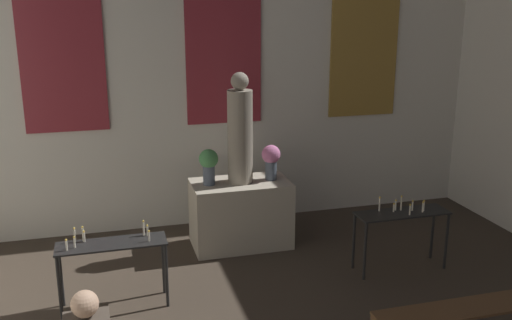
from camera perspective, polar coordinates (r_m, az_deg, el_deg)
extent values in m
cube|color=silver|center=(8.51, -3.36, 9.65)|extent=(8.20, 0.12, 4.88)
cube|color=maroon|center=(8.22, -19.02, 12.07)|extent=(1.11, 0.03, 2.73)
cube|color=maroon|center=(8.40, -3.29, 12.92)|extent=(1.11, 0.03, 2.73)
cube|color=olive|center=(9.13, 10.87, 12.88)|extent=(1.11, 0.03, 2.73)
cube|color=#ADA38E|center=(7.98, -1.54, -5.37)|extent=(1.34, 0.76, 0.93)
cylinder|color=gray|center=(7.65, -1.60, 2.31)|extent=(0.34, 0.34, 1.26)
sphere|color=gray|center=(7.52, -1.64, 7.89)|extent=(0.24, 0.24, 0.24)
cylinder|color=#4C5666|center=(7.69, -4.73, -1.50)|extent=(0.16, 0.16, 0.27)
sphere|color=#4C9351|center=(7.63, -4.77, 0.13)|extent=(0.26, 0.26, 0.26)
cylinder|color=#4C5666|center=(7.89, 1.50, -1.01)|extent=(0.16, 0.16, 0.27)
sphere|color=#C66B9E|center=(7.83, 1.52, 0.58)|extent=(0.26, 0.26, 0.26)
cube|color=black|center=(6.48, -14.26, -8.12)|extent=(1.19, 0.38, 0.02)
cylinder|color=black|center=(6.52, -19.06, -12.10)|extent=(0.04, 0.04, 0.75)
cylinder|color=black|center=(6.53, -8.92, -11.37)|extent=(0.04, 0.04, 0.75)
cylinder|color=black|center=(6.81, -18.92, -10.88)|extent=(0.04, 0.04, 0.75)
cylinder|color=black|center=(6.81, -9.25, -10.18)|extent=(0.04, 0.04, 0.75)
cylinder|color=silver|center=(6.45, -17.69, -7.92)|extent=(0.02, 0.02, 0.11)
sphere|color=#F9CC4C|center=(6.42, -17.74, -7.37)|extent=(0.02, 0.02, 0.02)
cylinder|color=silver|center=(6.57, -11.17, -6.76)|extent=(0.02, 0.02, 0.16)
sphere|color=#F9CC4C|center=(6.54, -11.21, -6.02)|extent=(0.02, 0.02, 0.02)
cylinder|color=silver|center=(6.58, -17.66, -7.23)|extent=(0.02, 0.02, 0.15)
sphere|color=#F9CC4C|center=(6.55, -17.72, -6.54)|extent=(0.02, 0.02, 0.02)
cylinder|color=silver|center=(6.57, -10.80, -6.99)|extent=(0.02, 0.02, 0.11)
sphere|color=#F9CC4C|center=(6.54, -10.83, -6.46)|extent=(0.02, 0.02, 0.02)
cylinder|color=silver|center=(6.41, -10.65, -7.55)|extent=(0.02, 0.02, 0.11)
sphere|color=#F9CC4C|center=(6.39, -10.68, -7.01)|extent=(0.02, 0.02, 0.02)
cylinder|color=silver|center=(6.58, -16.91, -7.16)|extent=(0.02, 0.02, 0.16)
sphere|color=#F9CC4C|center=(6.54, -16.97, -6.44)|extent=(0.02, 0.02, 0.02)
cylinder|color=silver|center=(6.40, -18.42, -8.13)|extent=(0.02, 0.02, 0.11)
sphere|color=#F9CC4C|center=(6.38, -18.47, -7.58)|extent=(0.02, 0.02, 0.02)
cylinder|color=silver|center=(6.57, -16.80, -7.40)|extent=(0.02, 0.02, 0.11)
sphere|color=#F9CC4C|center=(6.54, -16.85, -6.86)|extent=(0.02, 0.02, 0.02)
cube|color=black|center=(7.39, 14.41, -5.15)|extent=(1.19, 0.38, 0.02)
cylinder|color=black|center=(7.16, 10.85, -8.97)|extent=(0.04, 0.04, 0.75)
cylinder|color=black|center=(7.70, 18.51, -7.72)|extent=(0.04, 0.04, 0.75)
cylinder|color=black|center=(7.42, 9.76, -8.00)|extent=(0.04, 0.04, 0.75)
cylinder|color=black|center=(7.94, 17.23, -6.89)|extent=(0.04, 0.04, 0.75)
cylinder|color=silver|center=(7.42, 13.79, -4.46)|extent=(0.02, 0.02, 0.12)
sphere|color=#F9CC4C|center=(7.39, 13.83, -3.94)|extent=(0.02, 0.02, 0.02)
cylinder|color=silver|center=(7.36, 13.61, -4.72)|extent=(0.02, 0.02, 0.09)
sphere|color=#F9CC4C|center=(7.34, 13.64, -4.28)|extent=(0.02, 0.02, 0.02)
cylinder|color=silver|center=(7.48, 16.43, -4.47)|extent=(0.02, 0.02, 0.13)
sphere|color=#F9CC4C|center=(7.46, 16.48, -3.93)|extent=(0.02, 0.02, 0.02)
cylinder|color=silver|center=(7.46, 15.37, -4.48)|extent=(0.02, 0.02, 0.12)
sphere|color=#F9CC4C|center=(7.44, 15.41, -3.97)|extent=(0.02, 0.02, 0.02)
cylinder|color=silver|center=(7.34, 12.25, -4.40)|extent=(0.02, 0.02, 0.17)
sphere|color=#F9CC4C|center=(7.30, 12.29, -3.69)|extent=(0.02, 0.02, 0.02)
cylinder|color=silver|center=(7.44, 16.35, -4.60)|extent=(0.02, 0.02, 0.12)
sphere|color=#F9CC4C|center=(7.42, 16.39, -4.07)|extent=(0.02, 0.02, 0.02)
cylinder|color=silver|center=(7.43, 14.31, -4.26)|extent=(0.02, 0.02, 0.17)
sphere|color=#F9CC4C|center=(7.39, 14.36, -3.55)|extent=(0.02, 0.02, 0.02)
cylinder|color=silver|center=(7.30, 15.14, -4.89)|extent=(0.02, 0.02, 0.12)
sphere|color=#F9CC4C|center=(7.27, 15.18, -4.35)|extent=(0.02, 0.02, 0.02)
cube|color=brown|center=(6.21, 22.73, -13.12)|extent=(2.50, 0.36, 0.03)
sphere|color=tan|center=(4.77, -16.75, -13.62)|extent=(0.22, 0.22, 0.22)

